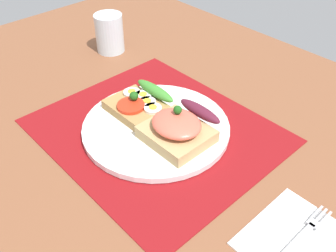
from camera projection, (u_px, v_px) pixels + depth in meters
ground_plane at (156, 138)px, 66.62cm from camera, size 120.00×90.00×3.20cm
placemat at (156, 130)px, 65.52cm from camera, size 38.55×33.29×0.30cm
plate at (156, 127)px, 65.09cm from camera, size 25.11×25.11×1.06cm
sandwich_egg_tomato at (140, 104)px, 67.19cm from camera, size 10.48×9.37×3.86cm
sandwich_salmon at (180, 127)px, 61.06cm from camera, size 10.24×10.63×5.68cm
napkin at (300, 243)px, 47.88cm from camera, size 12.60×13.39×0.60cm
fork at (299, 239)px, 47.85cm from camera, size 1.62×14.65×0.32cm
drinking_glass at (109, 33)px, 85.82cm from camera, size 6.31×6.31×8.61cm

